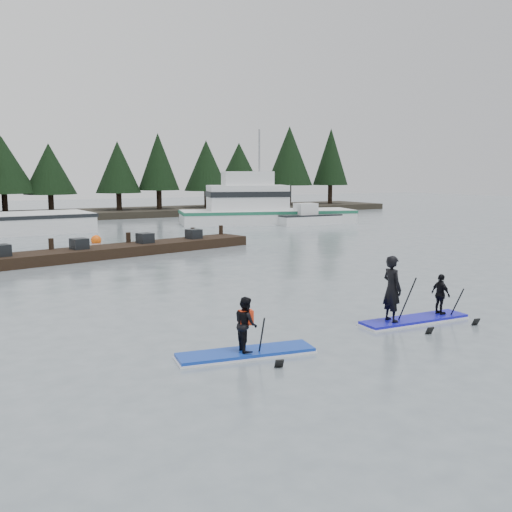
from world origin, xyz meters
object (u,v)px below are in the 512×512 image
fishing_boat_medium (263,216)px  floating_dock (119,250)px  paddleboard_duo (409,299)px  paddleboard_solo (246,336)px

fishing_boat_medium → floating_dock: (-15.36, -12.19, -0.34)m
floating_dock → paddleboard_duo: paddleboard_duo is taller
floating_dock → paddleboard_duo: 16.68m
floating_dock → paddleboard_solo: paddleboard_solo is taller
floating_dock → paddleboard_duo: size_ratio=4.61×
floating_dock → paddleboard_solo: size_ratio=4.73×
fishing_boat_medium → paddleboard_duo: fishing_boat_medium is taller
fishing_boat_medium → paddleboard_duo: 31.12m
fishing_boat_medium → paddleboard_duo: (-12.31, -28.58, 0.07)m
paddleboard_solo → paddleboard_duo: 5.15m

